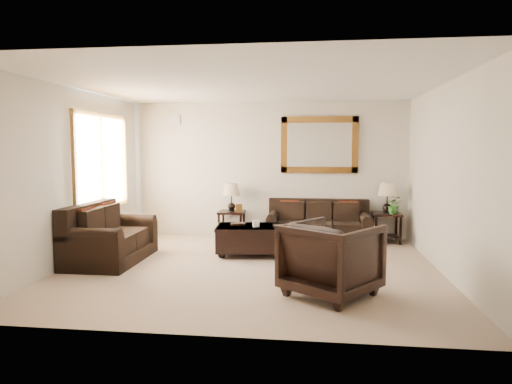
# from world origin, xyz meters

# --- Properties ---
(room) EXTENTS (5.51, 5.01, 2.71)m
(room) POSITION_xyz_m (0.00, 0.00, 1.35)
(room) COLOR gray
(room) RESTS_ON ground
(window) EXTENTS (0.07, 1.96, 1.66)m
(window) POSITION_xyz_m (-2.70, 0.90, 1.55)
(window) COLOR white
(window) RESTS_ON room
(mirror) EXTENTS (1.50, 0.06, 1.10)m
(mirror) POSITION_xyz_m (1.03, 2.47, 1.85)
(mirror) COLOR #543610
(mirror) RESTS_ON room
(air_vent) EXTENTS (0.25, 0.02, 0.18)m
(air_vent) POSITION_xyz_m (-1.90, 2.48, 2.35)
(air_vent) COLOR #999999
(air_vent) RESTS_ON room
(sofa) EXTENTS (1.94, 0.84, 0.79)m
(sofa) POSITION_xyz_m (1.03, 2.11, 0.29)
(sofa) COLOR black
(sofa) RESTS_ON room
(loveseat) EXTENTS (0.96, 1.62, 0.91)m
(loveseat) POSITION_xyz_m (-2.31, 0.17, 0.34)
(loveseat) COLOR black
(loveseat) RESTS_ON room
(end_table_left) EXTENTS (0.50, 0.50, 1.10)m
(end_table_left) POSITION_xyz_m (-0.68, 2.21, 0.72)
(end_table_left) COLOR black
(end_table_left) RESTS_ON room
(end_table_right) EXTENTS (0.52, 0.52, 1.14)m
(end_table_right) POSITION_xyz_m (2.31, 2.20, 0.75)
(end_table_right) COLOR black
(end_table_right) RESTS_ON room
(coffee_table) EXTENTS (1.52, 0.92, 0.62)m
(coffee_table) POSITION_xyz_m (0.04, 0.87, 0.31)
(coffee_table) COLOR black
(coffee_table) RESTS_ON room
(armchair) EXTENTS (1.30, 1.29, 0.99)m
(armchair) POSITION_xyz_m (1.14, -1.13, 0.49)
(armchair) COLOR black
(armchair) RESTS_ON floor
(potted_plant) EXTENTS (0.40, 0.42, 0.26)m
(potted_plant) POSITION_xyz_m (2.42, 2.11, 0.70)
(potted_plant) COLOR #285A1E
(potted_plant) RESTS_ON end_table_right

